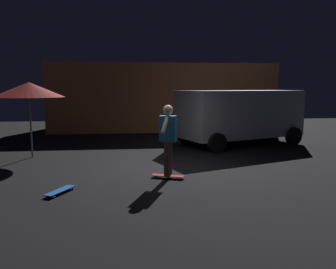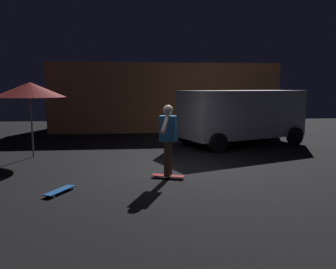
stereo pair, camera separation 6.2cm
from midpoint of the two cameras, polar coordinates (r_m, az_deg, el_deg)
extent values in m
plane|color=black|center=(9.08, -0.32, -5.92)|extent=(28.00, 28.00, 0.00)
cube|color=#C67A47|center=(18.18, -1.19, 6.17)|extent=(10.99, 3.70, 3.29)
cube|color=#B2B2B7|center=(13.29, 11.67, 3.42)|extent=(4.98, 3.42, 1.70)
cube|color=black|center=(14.81, 18.60, 4.97)|extent=(0.68, 1.65, 0.64)
cylinder|color=black|center=(15.25, 14.35, 0.67)|extent=(0.70, 0.44, 0.66)
cylinder|color=black|center=(13.85, 19.80, -0.24)|extent=(0.70, 0.44, 0.66)
cylinder|color=black|center=(13.19, 2.92, -0.17)|extent=(0.70, 0.44, 0.66)
cylinder|color=black|center=(11.55, 7.89, -1.37)|extent=(0.70, 0.44, 0.66)
cylinder|color=slate|center=(11.41, -21.76, 1.95)|extent=(0.05, 0.05, 2.20)
cone|color=#A52626|center=(11.37, -22.01, 6.84)|extent=(2.10, 2.10, 0.45)
cube|color=#AD1E23|center=(8.31, -0.22, -6.78)|extent=(0.80, 0.47, 0.02)
sphere|color=silver|center=(8.32, 1.95, -7.00)|extent=(0.05, 0.05, 0.05)
sphere|color=silver|center=(8.16, 1.68, -7.29)|extent=(0.05, 0.05, 0.05)
sphere|color=silver|center=(8.47, -2.04, -6.73)|extent=(0.05, 0.05, 0.05)
sphere|color=silver|center=(8.32, -2.38, -7.01)|extent=(0.05, 0.05, 0.05)
cube|color=#1959B2|center=(7.49, -17.51, -8.76)|extent=(0.54, 0.78, 0.02)
sphere|color=silver|center=(7.23, -18.47, -9.69)|extent=(0.05, 0.05, 0.05)
sphere|color=silver|center=(7.34, -19.50, -9.49)|extent=(0.05, 0.05, 0.05)
sphere|color=silver|center=(7.68, -15.59, -8.55)|extent=(0.05, 0.05, 0.05)
sphere|color=silver|center=(7.78, -16.61, -8.38)|extent=(0.05, 0.05, 0.05)
cylinder|color=brown|center=(8.31, -0.02, -3.80)|extent=(0.14, 0.14, 0.82)
cylinder|color=brown|center=(8.11, -0.42, -4.10)|extent=(0.14, 0.14, 0.82)
cube|color=#338CCC|center=(8.10, -0.22, 0.98)|extent=(0.43, 0.34, 0.60)
sphere|color=beige|center=(8.06, -0.22, 4.06)|extent=(0.23, 0.23, 0.23)
cylinder|color=beige|center=(8.29, 0.18, 2.18)|extent=(0.28, 0.54, 0.46)
cylinder|color=beige|center=(7.87, -0.64, 1.88)|extent=(0.28, 0.54, 0.46)
camera|label=1|loc=(0.03, -90.22, -0.03)|focal=37.15mm
camera|label=2|loc=(0.03, 89.78, 0.03)|focal=37.15mm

